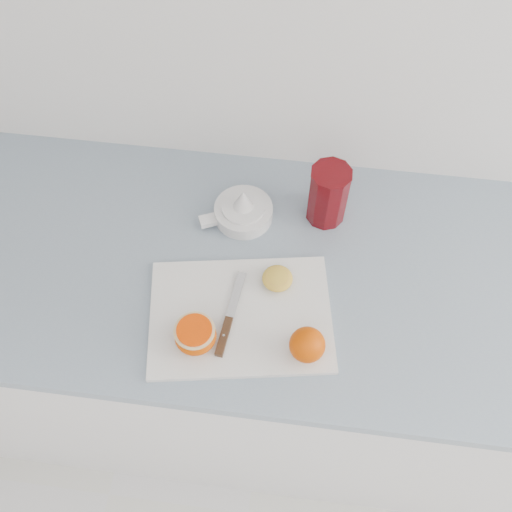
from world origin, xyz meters
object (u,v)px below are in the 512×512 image
Objects in this scene: counter at (271,349)px; half_orange at (195,335)px; cutting_board at (241,316)px; red_tumbler at (328,196)px; citrus_juicer at (243,210)px.

half_orange reaches higher than counter.
counter is 0.47m from cutting_board.
cutting_board is at bearing -118.68° from red_tumbler.
counter is at bearing -122.41° from red_tumbler.
citrus_juicer reaches higher than counter.
citrus_juicer reaches higher than cutting_board.
citrus_juicer is (-0.09, 0.12, 0.47)m from counter.
half_orange reaches higher than cutting_board.
counter is 0.49m from citrus_juicer.
citrus_juicer is (0.05, 0.31, -0.01)m from half_orange.
half_orange is (-0.08, -0.07, 0.03)m from cutting_board.
half_orange is (-0.13, -0.19, 0.48)m from counter.
counter is at bearing -54.01° from citrus_juicer.
cutting_board is 0.32m from red_tumbler.
cutting_board is at bearing 40.82° from half_orange.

